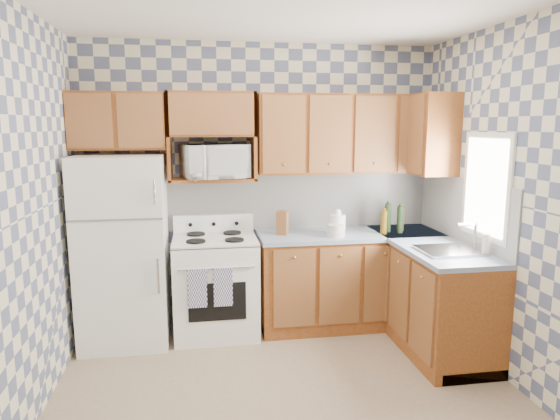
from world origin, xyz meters
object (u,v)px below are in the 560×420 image
at_px(microwave, 215,161).
at_px(electric_kettle, 337,225).
at_px(refrigerator, 124,250).
at_px(stove_body, 216,287).

height_order(microwave, electric_kettle, microwave).
distance_m(refrigerator, electric_kettle, 1.96).
distance_m(refrigerator, microwave, 1.13).
relative_size(refrigerator, microwave, 2.97).
bearing_deg(microwave, stove_body, -114.59).
bearing_deg(stove_body, refrigerator, -178.22).
relative_size(refrigerator, electric_kettle, 8.97).
bearing_deg(refrigerator, microwave, 10.16).
distance_m(microwave, electric_kettle, 1.28).
height_order(refrigerator, stove_body, refrigerator).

